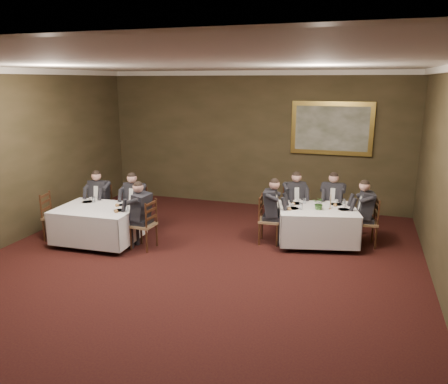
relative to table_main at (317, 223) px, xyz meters
The scene contains 26 objects.
ground 3.21m from the table_main, 127.87° to the right, with size 10.00×10.00×0.00m, color black.
ceiling 4.41m from the table_main, 127.87° to the right, with size 8.00×10.00×0.10m, color silver.
back_wall 3.42m from the table_main, 128.10° to the left, with size 8.00×0.10×3.50m, color #312B18.
crown_molding 4.37m from the table_main, 127.87° to the right, with size 8.00×10.00×0.12m.
table_main is the anchor object (origin of this frame).
table_second 4.46m from the table_main, 162.63° to the right, with size 1.66×1.30×0.67m.
chair_main_backleft 0.91m from the table_main, 130.91° to the left, with size 0.58×0.57×1.00m.
diner_main_backleft 0.89m from the table_main, 131.09° to the left, with size 0.58×0.61×1.35m.
chair_main_backright 0.91m from the table_main, 75.48° to the left, with size 0.44×0.42×1.00m.
diner_main_backright 0.89m from the table_main, 75.30° to the left, with size 0.42×0.48×1.35m.
chair_main_endleft 0.99m from the table_main, 166.91° to the right, with size 0.46×0.47×1.00m.
diner_main_endleft 0.97m from the table_main, 166.81° to the right, with size 0.51×0.45×1.35m.
chair_main_endright 0.99m from the table_main, 13.15° to the left, with size 0.49×0.50×1.00m.
diner_main_endright 0.97m from the table_main, 13.19° to the left, with size 0.54×0.47×1.35m.
chair_sec_backleft 4.75m from the table_main, behind, with size 0.47×0.45×1.00m.
diner_sec_backleft 4.75m from the table_main, behind, with size 0.44×0.51×1.35m.
chair_sec_backright 3.89m from the table_main, behind, with size 0.45×0.43×1.00m.
diner_sec_backright 3.89m from the table_main, behind, with size 0.43×0.49×1.35m.
chair_sec_endright 3.49m from the table_main, 158.31° to the right, with size 0.45×0.47×1.00m.
diner_sec_endright 3.50m from the table_main, 158.40° to the right, with size 0.51×0.44×1.35m.
chair_sec_endleft 5.45m from the table_main, 165.36° to the right, with size 0.49×0.51×1.00m.
centerpiece 0.46m from the table_main, 71.44° to the right, with size 0.25×0.21×0.27m, color #2D5926.
candlestick 0.53m from the table_main, ahead, with size 0.06×0.06×0.44m.
place_setting_table_main 0.60m from the table_main, 149.74° to the left, with size 0.33×0.31×0.14m.
place_setting_table_second 4.76m from the table_main, 168.02° to the right, with size 0.33×0.31×0.14m.
painting 2.94m from the table_main, 90.00° to the left, with size 1.97×0.09×1.29m.
Camera 1 is at (2.74, -6.08, 3.25)m, focal length 35.00 mm.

